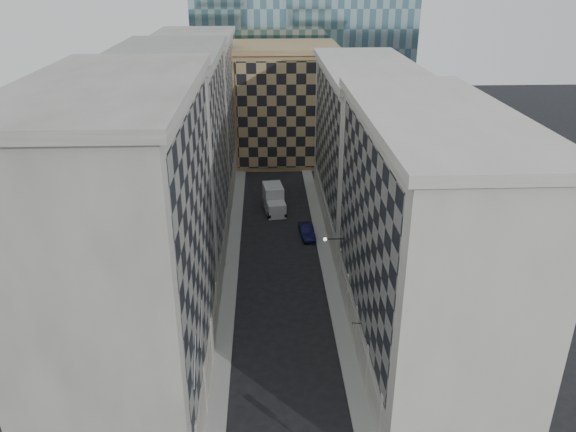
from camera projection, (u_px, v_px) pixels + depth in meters
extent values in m
cube|color=#989893|center=(232.00, 267.00, 61.08)|extent=(1.50, 100.00, 0.15)
cube|color=#989893|center=(327.00, 265.00, 61.49)|extent=(1.50, 100.00, 0.15)
cube|color=gray|center=(128.00, 258.00, 38.86)|extent=(10.00, 22.00, 23.00)
cube|color=gray|center=(198.00, 237.00, 38.44)|extent=(0.25, 19.36, 18.00)
cube|color=gray|center=(206.00, 371.00, 43.08)|extent=(0.45, 21.12, 3.20)
cube|color=gray|center=(106.00, 86.00, 34.04)|extent=(10.80, 22.80, 0.70)
cylinder|color=gray|center=(200.00, 389.00, 40.32)|extent=(0.90, 0.90, 4.40)
cylinder|color=gray|center=(207.00, 342.00, 45.34)|extent=(0.90, 0.90, 4.40)
cylinder|color=gray|center=(212.00, 305.00, 50.36)|extent=(0.90, 0.90, 4.40)
cube|color=gray|center=(174.00, 163.00, 59.14)|extent=(10.00, 22.00, 22.00)
cube|color=gray|center=(220.00, 149.00, 58.72)|extent=(0.25, 19.36, 17.00)
cube|color=gray|center=(224.00, 242.00, 63.16)|extent=(0.45, 21.12, 3.20)
cube|color=gray|center=(164.00, 52.00, 54.52)|extent=(10.80, 22.80, 0.70)
cylinder|color=gray|center=(217.00, 274.00, 55.38)|extent=(0.90, 0.90, 4.40)
cylinder|color=gray|center=(221.00, 249.00, 60.40)|extent=(0.90, 0.90, 4.40)
cylinder|color=gray|center=(224.00, 227.00, 65.42)|extent=(0.90, 0.90, 4.40)
cylinder|color=gray|center=(226.00, 208.00, 70.44)|extent=(0.90, 0.90, 4.40)
cube|color=gray|center=(196.00, 117.00, 79.42)|extent=(10.00, 22.00, 21.00)
cube|color=gray|center=(231.00, 106.00, 79.00)|extent=(0.25, 19.36, 16.00)
cube|color=gray|center=(233.00, 176.00, 83.23)|extent=(0.45, 21.12, 3.20)
cube|color=gray|center=(191.00, 37.00, 75.01)|extent=(10.80, 22.80, 0.70)
cylinder|color=gray|center=(229.00, 192.00, 75.46)|extent=(0.90, 0.90, 4.40)
cylinder|color=gray|center=(231.00, 178.00, 80.47)|extent=(0.90, 0.90, 4.40)
cylinder|color=gray|center=(233.00, 166.00, 85.49)|extent=(0.90, 0.90, 4.40)
cylinder|color=gray|center=(234.00, 155.00, 90.51)|extent=(0.90, 0.90, 4.40)
cube|color=#B9B5AA|center=(425.00, 245.00, 43.99)|extent=(10.00, 26.00, 20.00)
cube|color=gray|center=(364.00, 229.00, 43.19)|extent=(0.25, 22.88, 15.00)
cube|color=#B9B5AA|center=(358.00, 335.00, 47.22)|extent=(0.45, 24.96, 3.20)
cube|color=#B9B5AA|center=(439.00, 115.00, 39.78)|extent=(10.80, 26.80, 0.70)
cylinder|color=#B9B5AA|center=(386.00, 421.00, 37.49)|extent=(0.90, 0.90, 4.40)
cylinder|color=#B9B5AA|center=(372.00, 370.00, 42.24)|extent=(0.90, 0.90, 4.40)
cylinder|color=#B9B5AA|center=(360.00, 329.00, 46.98)|extent=(0.90, 0.90, 4.40)
cylinder|color=#B9B5AA|center=(351.00, 296.00, 51.73)|extent=(0.90, 0.90, 4.40)
cylinder|color=#B9B5AA|center=(344.00, 268.00, 56.47)|extent=(0.90, 0.90, 4.40)
cube|color=#B9B5AA|center=(366.00, 149.00, 68.84)|extent=(10.00, 28.00, 19.00)
cube|color=gray|center=(327.00, 138.00, 68.03)|extent=(0.25, 24.64, 14.00)
cube|color=#B9B5AA|center=(325.00, 209.00, 71.86)|extent=(0.45, 26.88, 3.20)
cube|color=#B9B5AA|center=(371.00, 67.00, 64.83)|extent=(10.80, 28.80, 0.70)
cube|color=#A38456|center=(285.00, 106.00, 92.41)|extent=(16.00, 14.00, 18.00)
cube|color=tan|center=(286.00, 116.00, 85.93)|extent=(15.20, 0.25, 16.50)
cube|color=#A38456|center=(284.00, 47.00, 88.58)|extent=(16.80, 14.80, 0.80)
cube|color=#2B2721|center=(271.00, 62.00, 103.07)|extent=(6.00, 6.00, 28.00)
cylinder|color=gray|center=(195.00, 362.00, 34.10)|extent=(0.10, 2.33, 2.33)
cylinder|color=gray|center=(201.00, 324.00, 37.75)|extent=(0.10, 2.33, 2.33)
cylinder|color=black|center=(334.00, 239.00, 53.52)|extent=(1.80, 0.08, 0.08)
sphere|color=#FFE5B2|center=(325.00, 239.00, 53.48)|extent=(0.36, 0.36, 0.36)
cube|color=silver|center=(276.00, 209.00, 73.35)|extent=(2.62, 2.81, 1.90)
cube|color=silver|center=(273.00, 197.00, 75.54)|extent=(2.89, 4.08, 3.27)
cylinder|color=black|center=(269.00, 216.00, 72.62)|extent=(0.43, 0.98, 0.95)
cylinder|color=black|center=(285.00, 215.00, 72.95)|extent=(0.43, 0.98, 0.95)
cylinder|color=black|center=(264.00, 202.00, 76.99)|extent=(0.43, 0.98, 0.95)
cylinder|color=black|center=(279.00, 201.00, 77.32)|extent=(0.43, 0.98, 0.95)
imported|color=#0E0F35|center=(307.00, 231.00, 67.73)|extent=(1.93, 4.58, 1.47)
cylinder|color=black|center=(356.00, 323.00, 44.38)|extent=(0.75, 0.15, 0.06)
cube|color=tan|center=(353.00, 327.00, 44.52)|extent=(0.14, 0.66, 0.66)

